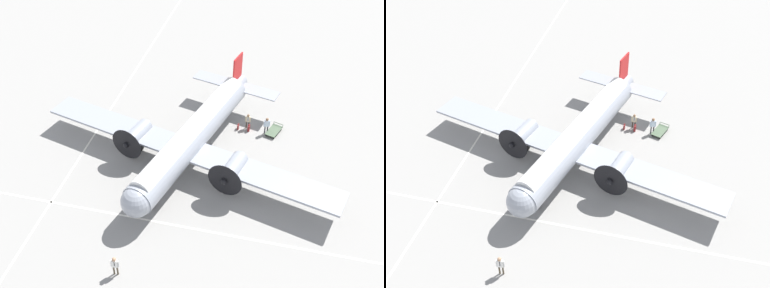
% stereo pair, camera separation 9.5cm
% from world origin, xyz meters
% --- Properties ---
extents(ground_plane, '(300.00, 300.00, 0.00)m').
position_xyz_m(ground_plane, '(0.00, 0.00, 0.00)').
color(ground_plane, gray).
extents(apron_line_eastwest, '(120.00, 0.16, 0.01)m').
position_xyz_m(apron_line_eastwest, '(0.00, 9.81, 0.00)').
color(apron_line_eastwest, silver).
rests_on(apron_line_eastwest, ground_plane).
extents(apron_line_northsouth, '(0.16, 120.00, 0.01)m').
position_xyz_m(apron_line_northsouth, '(-7.89, 0.00, 0.00)').
color(apron_line_northsouth, silver).
rests_on(apron_line_northsouth, ground_plane).
extents(airliner_main, '(20.19, 27.11, 5.74)m').
position_xyz_m(airliner_main, '(-0.39, 0.10, 2.50)').
color(airliner_main, '#9399A3').
rests_on(airliner_main, ground_plane).
extents(crew_foreground, '(0.29, 0.61, 1.79)m').
position_xyz_m(crew_foreground, '(-13.13, 2.26, 1.10)').
color(crew_foreground, '#473D2D').
rests_on(crew_foreground, ground_plane).
extents(passenger_boarding, '(0.26, 0.56, 1.63)m').
position_xyz_m(passenger_boarding, '(5.54, -4.14, 1.00)').
color(passenger_boarding, '#473D2D').
rests_on(passenger_boarding, ground_plane).
extents(ramp_agent, '(0.32, 0.58, 1.78)m').
position_xyz_m(ramp_agent, '(5.15, -5.97, 1.09)').
color(ramp_agent, '#2D2D33').
rests_on(ramp_agent, ground_plane).
extents(suitcase_near_door, '(0.39, 0.19, 0.66)m').
position_xyz_m(suitcase_near_door, '(5.19, -4.32, 0.31)').
color(suitcase_near_door, maroon).
rests_on(suitcase_near_door, ground_plane).
extents(suitcase_upright_spare, '(0.36, 0.14, 0.56)m').
position_xyz_m(suitcase_upright_spare, '(5.21, -3.29, 0.26)').
color(suitcase_upright_spare, maroon).
rests_on(suitcase_upright_spare, ground_plane).
extents(baggage_cart, '(2.18, 1.61, 0.56)m').
position_xyz_m(baggage_cart, '(5.39, -6.70, 0.27)').
color(baggage_cart, '#4C6047').
rests_on(baggage_cart, ground_plane).
extents(traffic_cone, '(0.42, 0.42, 0.56)m').
position_xyz_m(traffic_cone, '(-3.93, 2.68, 0.26)').
color(traffic_cone, orange).
rests_on(traffic_cone, ground_plane).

